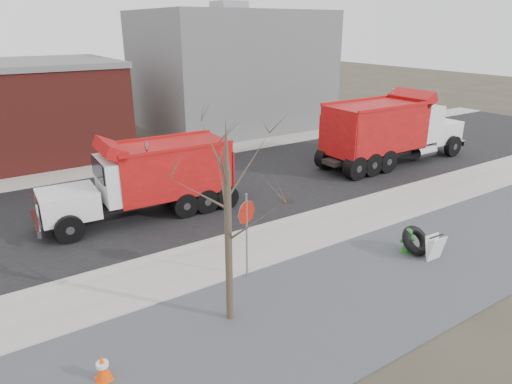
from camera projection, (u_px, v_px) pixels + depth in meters
ground at (273, 248)px, 15.40m from camera, size 120.00×120.00×0.00m
gravel_verge at (346, 296)px, 12.66m from camera, size 60.00×5.00×0.03m
sidewalk at (269, 244)px, 15.59m from camera, size 60.00×2.50×0.06m
curb at (248, 230)px, 16.60m from camera, size 60.00×0.15×0.11m
road at (191, 193)px, 20.33m from camera, size 60.00×9.40×0.02m
far_sidewalk at (145, 163)px, 24.78m from camera, size 60.00×2.00×0.06m
building_grey at (230, 70)px, 32.76m from camera, size 12.00×10.00×8.00m
bare_tree at (227, 199)px, 10.57m from camera, size 3.20×3.20×5.20m
fire_hydrant at (408, 241)px, 14.94m from camera, size 0.50×0.49×0.88m
truck_tire at (415, 241)px, 14.88m from camera, size 1.10×0.98×0.97m
stop_sign at (247, 221)px, 13.01m from camera, size 0.69×0.26×2.65m
sandwich_board at (435, 248)px, 14.44m from camera, size 0.62×0.41×0.84m
traffic_cone_near at (103, 367)px, 9.57m from camera, size 0.34×0.34×0.65m
dump_truck_red_a at (391, 128)px, 24.16m from camera, size 9.40×2.62×3.77m
dump_truck_red_b at (149, 176)px, 17.51m from camera, size 7.51×2.48×3.16m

